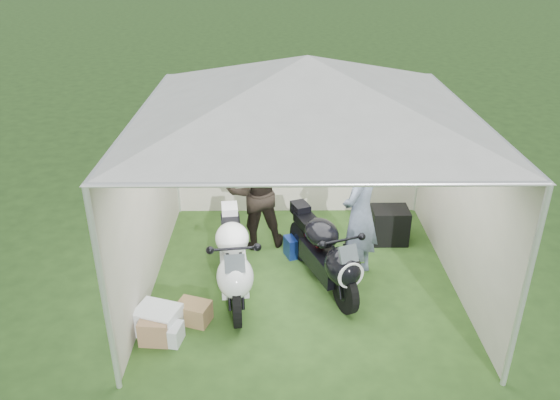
{
  "coord_description": "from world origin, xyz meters",
  "views": [
    {
      "loc": [
        -0.37,
        -6.25,
        4.23
      ],
      "look_at": [
        -0.31,
        0.35,
        1.0
      ],
      "focal_mm": 35.0,
      "sensor_mm": 36.0,
      "label": 1
    }
  ],
  "objects_px": {
    "canopy_tent": "(307,91)",
    "equipment_box": "(389,225)",
    "motorcycle_white": "(233,260)",
    "crate_0": "(158,320)",
    "crate_3": "(194,312)",
    "crate_1": "(156,328)",
    "person_blue_jacket": "(360,214)",
    "motorcycle_black": "(326,253)",
    "crate_2": "(168,333)",
    "paddock_stand": "(299,245)",
    "person_dark_jacket": "(255,191)"
  },
  "relations": [
    {
      "from": "crate_1",
      "to": "canopy_tent",
      "type": "bearing_deg",
      "value": 36.34
    },
    {
      "from": "canopy_tent",
      "to": "person_dark_jacket",
      "type": "relative_size",
      "value": 3.23
    },
    {
      "from": "motorcycle_white",
      "to": "crate_0",
      "type": "height_order",
      "value": "motorcycle_white"
    },
    {
      "from": "paddock_stand",
      "to": "equipment_box",
      "type": "xyz_separation_m",
      "value": [
        1.38,
        0.39,
        0.12
      ]
    },
    {
      "from": "motorcycle_white",
      "to": "crate_1",
      "type": "relative_size",
      "value": 5.74
    },
    {
      "from": "canopy_tent",
      "to": "paddock_stand",
      "type": "bearing_deg",
      "value": 92.8
    },
    {
      "from": "canopy_tent",
      "to": "crate_3",
      "type": "bearing_deg",
      "value": -144.59
    },
    {
      "from": "equipment_box",
      "to": "crate_1",
      "type": "height_order",
      "value": "equipment_box"
    },
    {
      "from": "person_blue_jacket",
      "to": "crate_3",
      "type": "height_order",
      "value": "person_blue_jacket"
    },
    {
      "from": "motorcycle_white",
      "to": "crate_1",
      "type": "distance_m",
      "value": 1.26
    },
    {
      "from": "person_dark_jacket",
      "to": "crate_2",
      "type": "xyz_separation_m",
      "value": [
        -0.95,
        -2.2,
        -0.76
      ]
    },
    {
      "from": "person_blue_jacket",
      "to": "crate_1",
      "type": "distance_m",
      "value": 2.92
    },
    {
      "from": "crate_0",
      "to": "canopy_tent",
      "type": "bearing_deg",
      "value": 33.46
    },
    {
      "from": "canopy_tent",
      "to": "crate_2",
      "type": "distance_m",
      "value": 3.23
    },
    {
      "from": "motorcycle_white",
      "to": "paddock_stand",
      "type": "relative_size",
      "value": 4.85
    },
    {
      "from": "motorcycle_black",
      "to": "crate_2",
      "type": "height_order",
      "value": "motorcycle_black"
    },
    {
      "from": "motorcycle_black",
      "to": "crate_0",
      "type": "height_order",
      "value": "motorcycle_black"
    },
    {
      "from": "person_dark_jacket",
      "to": "crate_0",
      "type": "distance_m",
      "value": 2.41
    },
    {
      "from": "crate_1",
      "to": "crate_2",
      "type": "relative_size",
      "value": 1.1
    },
    {
      "from": "equipment_box",
      "to": "crate_3",
      "type": "distance_m",
      "value": 3.32
    },
    {
      "from": "canopy_tent",
      "to": "crate_3",
      "type": "xyz_separation_m",
      "value": [
        -1.36,
        -0.97,
        -2.45
      ]
    },
    {
      "from": "motorcycle_white",
      "to": "person_dark_jacket",
      "type": "relative_size",
      "value": 1.12
    },
    {
      "from": "paddock_stand",
      "to": "crate_1",
      "type": "height_order",
      "value": "crate_1"
    },
    {
      "from": "motorcycle_black",
      "to": "crate_0",
      "type": "distance_m",
      "value": 2.25
    },
    {
      "from": "person_dark_jacket",
      "to": "crate_2",
      "type": "height_order",
      "value": "person_dark_jacket"
    },
    {
      "from": "motorcycle_white",
      "to": "motorcycle_black",
      "type": "relative_size",
      "value": 1.08
    },
    {
      "from": "canopy_tent",
      "to": "crate_2",
      "type": "height_order",
      "value": "canopy_tent"
    },
    {
      "from": "motorcycle_white",
      "to": "canopy_tent",
      "type": "bearing_deg",
      "value": 19.15
    },
    {
      "from": "canopy_tent",
      "to": "equipment_box",
      "type": "xyz_separation_m",
      "value": [
        1.35,
        0.94,
        -2.3
      ]
    },
    {
      "from": "paddock_stand",
      "to": "crate_2",
      "type": "relative_size",
      "value": 1.3
    },
    {
      "from": "person_blue_jacket",
      "to": "equipment_box",
      "type": "distance_m",
      "value": 1.31
    },
    {
      "from": "person_dark_jacket",
      "to": "equipment_box",
      "type": "height_order",
      "value": "person_dark_jacket"
    },
    {
      "from": "canopy_tent",
      "to": "crate_2",
      "type": "bearing_deg",
      "value": -140.42
    },
    {
      "from": "canopy_tent",
      "to": "motorcycle_black",
      "type": "bearing_deg",
      "value": -41.8
    },
    {
      "from": "paddock_stand",
      "to": "crate_1",
      "type": "xyz_separation_m",
      "value": [
        -1.72,
        -1.84,
        0.0
      ]
    },
    {
      "from": "paddock_stand",
      "to": "crate_0",
      "type": "bearing_deg",
      "value": -135.25
    },
    {
      "from": "motorcycle_white",
      "to": "motorcycle_black",
      "type": "bearing_deg",
      "value": 2.21
    },
    {
      "from": "crate_3",
      "to": "crate_1",
      "type": "bearing_deg",
      "value": -140.55
    },
    {
      "from": "person_blue_jacket",
      "to": "crate_3",
      "type": "xyz_separation_m",
      "value": [
        -2.1,
        -0.98,
        -0.82
      ]
    },
    {
      "from": "motorcycle_white",
      "to": "equipment_box",
      "type": "relative_size",
      "value": 3.61
    },
    {
      "from": "paddock_stand",
      "to": "crate_3",
      "type": "relative_size",
      "value": 1.04
    },
    {
      "from": "motorcycle_black",
      "to": "person_dark_jacket",
      "type": "distance_m",
      "value": 1.51
    },
    {
      "from": "canopy_tent",
      "to": "crate_3",
      "type": "height_order",
      "value": "canopy_tent"
    },
    {
      "from": "crate_0",
      "to": "crate_2",
      "type": "bearing_deg",
      "value": -50.81
    },
    {
      "from": "motorcycle_white",
      "to": "crate_2",
      "type": "relative_size",
      "value": 6.29
    },
    {
      "from": "canopy_tent",
      "to": "equipment_box",
      "type": "bearing_deg",
      "value": 34.84
    },
    {
      "from": "motorcycle_white",
      "to": "person_dark_jacket",
      "type": "bearing_deg",
      "value": 72.91
    },
    {
      "from": "crate_1",
      "to": "person_dark_jacket",
      "type": "bearing_deg",
      "value": 63.28
    },
    {
      "from": "canopy_tent",
      "to": "motorcycle_white",
      "type": "distance_m",
      "value": 2.27
    },
    {
      "from": "motorcycle_black",
      "to": "person_blue_jacket",
      "type": "distance_m",
      "value": 0.68
    }
  ]
}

